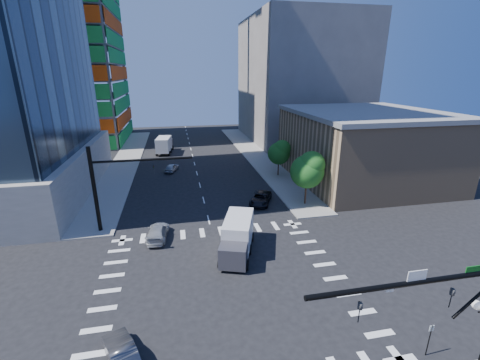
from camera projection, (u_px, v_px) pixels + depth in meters
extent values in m
plane|color=black|center=(225.00, 284.00, 25.46)|extent=(160.00, 160.00, 0.00)
cube|color=silver|center=(225.00, 284.00, 25.45)|extent=(20.00, 20.00, 0.01)
cube|color=gray|center=(255.00, 155.00, 64.92)|extent=(5.00, 60.00, 0.15)
cube|color=gray|center=(126.00, 161.00, 60.20)|extent=(5.00, 60.00, 0.15)
cube|color=#1A9039|center=(115.00, 32.00, 72.33)|extent=(0.12, 24.00, 49.00)
cube|color=#C2400B|center=(31.00, 22.00, 58.26)|extent=(24.00, 0.12, 49.00)
cube|color=tan|center=(364.00, 148.00, 48.99)|extent=(20.00, 22.00, 10.00)
cube|color=slate|center=(368.00, 113.00, 47.28)|extent=(20.50, 22.50, 0.60)
cube|color=slate|center=(299.00, 81.00, 77.10)|extent=(24.00, 30.00, 28.00)
cylinder|color=black|center=(416.00, 283.00, 13.59)|extent=(10.00, 0.24, 0.24)
cylinder|color=black|center=(480.00, 293.00, 14.62)|extent=(2.50, 0.14, 2.50)
imported|color=black|center=(450.00, 298.00, 14.32)|extent=(0.16, 0.20, 1.00)
imported|color=black|center=(359.00, 312.00, 13.47)|extent=(0.16, 0.20, 1.00)
cube|color=white|center=(417.00, 276.00, 13.47)|extent=(0.90, 0.04, 0.50)
cube|color=#0C5915|center=(477.00, 268.00, 14.06)|extent=(1.10, 0.04, 0.28)
sphere|color=white|center=(476.00, 305.00, 15.20)|extent=(0.44, 0.44, 0.44)
cylinder|color=black|center=(94.00, 190.00, 32.47)|extent=(0.40, 0.40, 9.00)
cylinder|color=black|center=(143.00, 160.00, 32.48)|extent=(10.00, 0.24, 0.24)
imported|color=black|center=(154.00, 170.00, 33.02)|extent=(0.16, 0.20, 1.00)
cylinder|color=#382316|center=(305.00, 195.00, 40.39)|extent=(0.20, 0.20, 2.27)
sphere|color=#155018|center=(307.00, 172.00, 39.40)|extent=(4.16, 4.16, 4.16)
sphere|color=#317E2A|center=(312.00, 164.00, 38.89)|extent=(3.25, 3.25, 3.25)
cylinder|color=#382316|center=(278.00, 169.00, 51.64)|extent=(0.20, 0.20, 1.92)
sphere|color=#155018|center=(279.00, 153.00, 50.81)|extent=(3.52, 3.52, 3.52)
sphere|color=#317E2A|center=(282.00, 149.00, 50.34)|extent=(2.75, 2.75, 2.75)
cylinder|color=black|center=(429.00, 341.00, 18.77)|extent=(0.06, 0.06, 2.20)
cube|color=silver|center=(432.00, 328.00, 18.48)|extent=(0.30, 0.03, 0.40)
imported|color=black|center=(261.00, 198.00, 40.93)|extent=(4.13, 5.42, 1.37)
imported|color=silver|center=(158.00, 232.00, 32.35)|extent=(2.40, 4.88, 1.36)
imported|color=#B0B2B8|center=(172.00, 168.00, 54.15)|extent=(2.71, 4.19, 1.33)
imported|color=#4A4A4F|center=(122.00, 354.00, 18.41)|extent=(2.92, 4.34, 1.35)
cube|color=silver|center=(237.00, 236.00, 29.09)|extent=(3.89, 5.54, 2.61)
cube|color=#3F3E46|center=(237.00, 242.00, 29.30)|extent=(2.77, 2.45, 1.91)
cube|color=silver|center=(165.00, 143.00, 66.20)|extent=(3.23, 5.59, 2.75)
cube|color=#3F3E46|center=(165.00, 146.00, 66.42)|extent=(2.67, 2.22, 2.01)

